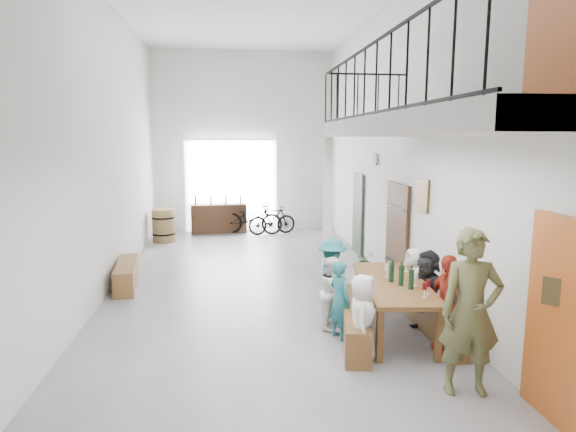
{
  "coord_description": "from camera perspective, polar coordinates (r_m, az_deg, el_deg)",
  "views": [
    {
      "loc": [
        -0.52,
        -9.04,
        2.82
      ],
      "look_at": [
        0.56,
        -0.5,
        1.46
      ],
      "focal_mm": 30.0,
      "sensor_mm": 36.0,
      "label": 1
    }
  ],
  "objects": [
    {
      "name": "floor",
      "position": [
        9.49,
        -3.78,
        -8.31
      ],
      "size": [
        12.0,
        12.0,
        0.0
      ],
      "primitive_type": "plane",
      "color": "slate",
      "rests_on": "ground"
    },
    {
      "name": "room_walls",
      "position": [
        9.09,
        -4.02,
        13.62
      ],
      "size": [
        12.0,
        12.0,
        12.0
      ],
      "color": "white",
      "rests_on": "ground"
    },
    {
      "name": "gateway_portal",
      "position": [
        15.05,
        -6.72,
        3.53
      ],
      "size": [
        2.8,
        0.08,
        2.8
      ],
      "primitive_type": "cube",
      "color": "white",
      "rests_on": "ground"
    },
    {
      "name": "right_wall_decor",
      "position": [
        7.94,
        16.8,
        0.81
      ],
      "size": [
        0.07,
        8.28,
        5.07
      ],
      "color": "#AB4D1A",
      "rests_on": "ground"
    },
    {
      "name": "balcony",
      "position": [
        6.42,
        15.92,
        9.94
      ],
      "size": [
        1.52,
        5.62,
        4.0
      ],
      "color": "silver",
      "rests_on": "ground"
    },
    {
      "name": "tasting_table",
      "position": [
        7.23,
        12.41,
        -8.22
      ],
      "size": [
        1.15,
        2.27,
        0.79
      ],
      "rotation": [
        0.0,
        0.0,
        -0.12
      ],
      "color": "brown",
      "rests_on": "ground"
    },
    {
      "name": "bench_inner",
      "position": [
        7.14,
        7.9,
        -12.26
      ],
      "size": [
        0.77,
        2.11,
        0.48
      ],
      "primitive_type": "cube",
      "rotation": [
        0.0,
        0.0,
        -0.21
      ],
      "color": "brown",
      "rests_on": "ground"
    },
    {
      "name": "bench_wall",
      "position": [
        7.57,
        16.66,
        -11.24
      ],
      "size": [
        0.33,
        2.17,
        0.5
      ],
      "primitive_type": "cube",
      "rotation": [
        0.0,
        0.0,
        -0.02
      ],
      "color": "brown",
      "rests_on": "ground"
    },
    {
      "name": "tableware",
      "position": [
        7.03,
        13.84,
        -6.87
      ],
      "size": [
        0.49,
        1.3,
        0.35
      ],
      "color": "black",
      "rests_on": "tasting_table"
    },
    {
      "name": "side_bench",
      "position": [
        9.92,
        -18.58,
        -6.59
      ],
      "size": [
        0.55,
        1.68,
        0.46
      ],
      "primitive_type": "cube",
      "rotation": [
        0.0,
        0.0,
        0.11
      ],
      "color": "brown",
      "rests_on": "ground"
    },
    {
      "name": "oak_barrel",
      "position": [
        13.86,
        -14.54,
        -1.1
      ],
      "size": [
        0.62,
        0.62,
        0.92
      ],
      "color": "olive",
      "rests_on": "ground"
    },
    {
      "name": "serving_counter",
      "position": [
        14.89,
        -8.21,
        -0.28
      ],
      "size": [
        1.7,
        0.58,
        0.88
      ],
      "primitive_type": "cube",
      "rotation": [
        0.0,
        0.0,
        0.07
      ],
      "color": "#3B2210",
      "rests_on": "ground"
    },
    {
      "name": "counter_bottles",
      "position": [
        14.79,
        -8.25,
        1.94
      ],
      "size": [
        1.42,
        0.2,
        0.28
      ],
      "color": "black",
      "rests_on": "serving_counter"
    },
    {
      "name": "guest_left_a",
      "position": [
        6.32,
        8.82,
        -11.9
      ],
      "size": [
        0.53,
        0.65,
        1.15
      ],
      "primitive_type": "imported",
      "rotation": [
        0.0,
        0.0,
        1.24
      ],
      "color": "white",
      "rests_on": "ground"
    },
    {
      "name": "guest_left_b",
      "position": [
        6.98,
        6.15,
        -9.83
      ],
      "size": [
        0.42,
        0.49,
        1.14
      ],
      "primitive_type": "imported",
      "rotation": [
        0.0,
        0.0,
        1.99
      ],
      "color": "#226B73",
      "rests_on": "ground"
    },
    {
      "name": "guest_left_c",
      "position": [
        7.37,
        5.37,
        -8.99
      ],
      "size": [
        0.57,
        0.64,
        1.09
      ],
      "primitive_type": "imported",
      "rotation": [
        0.0,
        0.0,
        1.21
      ],
      "color": "white",
      "rests_on": "ground"
    },
    {
      "name": "guest_left_d",
      "position": [
        7.83,
        5.26,
        -7.22
      ],
      "size": [
        0.65,
        0.91,
        1.27
      ],
      "primitive_type": "imported",
      "rotation": [
        0.0,
        0.0,
        1.34
      ],
      "color": "#226B73",
      "rests_on": "ground"
    },
    {
      "name": "guest_right_a",
      "position": [
        6.88,
        18.35,
        -9.75
      ],
      "size": [
        0.44,
        0.82,
        1.32
      ],
      "primitive_type": "imported",
      "rotation": [
        0.0,
        0.0,
        -1.41
      ],
      "color": "#A12A1B",
      "rests_on": "ground"
    },
    {
      "name": "guest_right_b",
      "position": [
        7.48,
        16.13,
        -8.51
      ],
      "size": [
        0.77,
        1.19,
        1.23
      ],
      "primitive_type": "imported",
      "rotation": [
        0.0,
        0.0,
        -1.18
      ],
      "color": "black",
      "rests_on": "ground"
    },
    {
      "name": "guest_right_c",
      "position": [
        8.2,
        14.57,
        -7.42
      ],
      "size": [
        0.4,
        0.56,
        1.08
      ],
      "primitive_type": "imported",
      "rotation": [
        0.0,
        0.0,
        -1.47
      ],
      "color": "white",
      "rests_on": "ground"
    },
    {
      "name": "host_standing",
      "position": [
        5.77,
        20.84,
        -10.61
      ],
      "size": [
        0.75,
        0.55,
        1.88
      ],
      "primitive_type": "imported",
      "rotation": [
        0.0,
        0.0,
        -0.15
      ],
      "color": "brown",
      "rests_on": "ground"
    },
    {
      "name": "potted_plant",
      "position": [
        10.75,
        9.09,
        -5.17
      ],
      "size": [
        0.46,
        0.44,
        0.41
      ],
      "primitive_type": "imported",
      "rotation": [
        0.0,
        0.0,
        0.37
      ],
      "color": "#174B17",
      "rests_on": "ground"
    },
    {
      "name": "bicycle_near",
      "position": [
        14.56,
        -4.33,
        -0.21
      ],
      "size": [
        1.99,
        1.17,
        0.99
      ],
      "primitive_type": "imported",
      "rotation": [
        0.0,
        0.0,
        1.28
      ],
      "color": "black",
      "rests_on": "ground"
    },
    {
      "name": "bicycle_far",
      "position": [
        14.45,
        -1.91,
        -0.46
      ],
      "size": [
        1.53,
        0.74,
        0.89
      ],
      "primitive_type": "imported",
      "rotation": [
        0.0,
        0.0,
        1.8
      ],
      "color": "black",
      "rests_on": "ground"
    }
  ]
}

